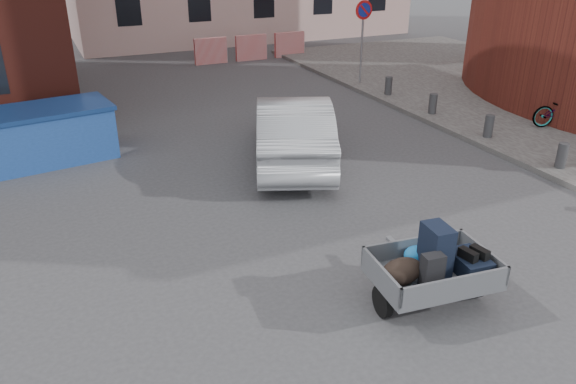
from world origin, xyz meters
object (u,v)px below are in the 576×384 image
dumpster (45,135)px  trailer (432,268)px  silver_car (293,129)px  bicycle (564,110)px

dumpster → trailer: bearing=-69.3°
dumpster → silver_car: 5.55m
trailer → dumpster: (-4.47, 8.02, 0.01)m
trailer → bicycle: 9.19m
bicycle → silver_car: bearing=99.3°
dumpster → silver_car: (5.05, -2.30, 0.13)m
silver_car → bicycle: silver_car is taller
trailer → dumpster: bearing=125.0°
silver_car → trailer: bearing=106.2°
dumpster → bicycle: size_ratio=1.86×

